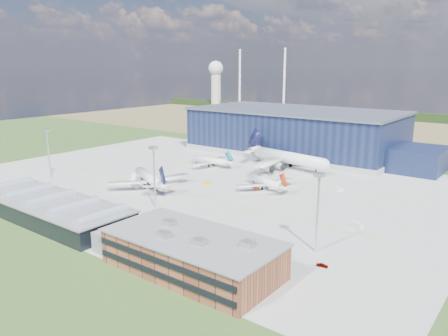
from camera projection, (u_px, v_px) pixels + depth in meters
ground at (189, 186)px, 191.49m from camera, size 600.00×600.00×0.00m
apron at (204, 181)px, 199.21m from camera, size 220.00×160.00×0.08m
farmland at (367, 129)px, 361.37m from camera, size 600.00×220.00×0.01m
treeline at (397, 116)px, 422.22m from camera, size 600.00×8.00×8.00m
horizon_dressing at (234, 80)px, 524.32m from camera, size 440.20×18.00×70.00m
hangar at (299, 134)px, 260.37m from camera, size 145.00×62.00×26.10m
ops_building at (192, 253)px, 111.46m from camera, size 46.00×23.00×10.90m
glass_concourse at (57, 210)px, 148.14m from camera, size 78.00×23.00×8.60m
light_mast_west at (48, 146)px, 200.34m from camera, size 2.60×2.60×23.00m
light_mast_center at (154, 167)px, 158.86m from camera, size 2.60×2.60×23.00m
light_mast_east at (318, 200)px, 120.34m from camera, size 2.60×2.60×23.00m
airliner_navy at (149, 173)px, 188.10m from camera, size 50.02×49.62×12.38m
airliner_red at (265, 178)px, 186.05m from camera, size 37.75×37.42×9.44m
airliner_widebody at (289, 152)px, 221.04m from camera, size 63.20×62.24×17.78m
airliner_regional at (210, 157)px, 227.86m from camera, size 29.15×28.54×9.32m
gse_tug_a at (206, 183)px, 193.24m from camera, size 2.82×3.79×1.41m
gse_tug_b at (193, 222)px, 145.68m from camera, size 2.31×3.26×1.34m
gse_cart_a at (339, 189)px, 183.69m from camera, size 3.32×3.96×1.46m
gse_van_b at (357, 225)px, 141.29m from camera, size 4.78×3.71×1.99m
gse_cart_b at (193, 155)px, 253.22m from camera, size 3.61×2.95×1.35m
gse_van_c at (148, 224)px, 141.89m from camera, size 5.36×4.01×2.32m
airstair at (136, 181)px, 192.52m from camera, size 4.12×5.99×3.56m
car_a at (322, 265)px, 114.23m from camera, size 3.24×1.76×1.04m
car_b at (116, 219)px, 148.64m from camera, size 4.03×2.30×1.26m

